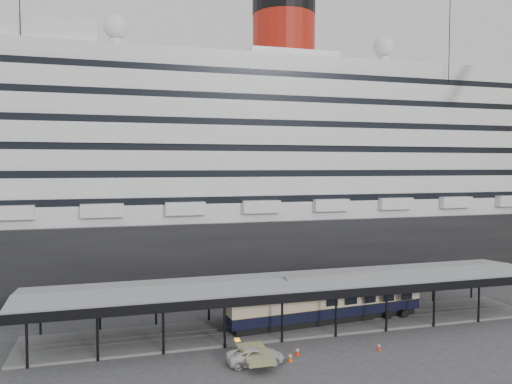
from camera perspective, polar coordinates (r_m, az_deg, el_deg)
ground at (r=51.56m, az=6.50°, el=-16.70°), size 200.00×200.00×0.00m
cruise_ship at (r=79.07m, az=-2.31°, el=3.71°), size 130.00×30.00×43.90m
platform_canopy at (r=55.27m, az=4.49°, el=-12.76°), size 56.00×9.18×5.30m
port_truck at (r=46.03m, az=-0.06°, el=-18.22°), size 5.10×2.40×1.41m
pullman_carriage at (r=56.52m, az=8.04°, el=-12.05°), size 22.96×4.96×22.37m
traffic_cone_left at (r=48.04m, az=4.76°, el=-17.66°), size 0.52×0.52×0.85m
traffic_cone_mid at (r=46.72m, az=3.94°, el=-18.28°), size 0.43×0.43×0.83m
traffic_cone_right at (r=50.51m, az=13.88°, el=-16.76°), size 0.39×0.39×0.72m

